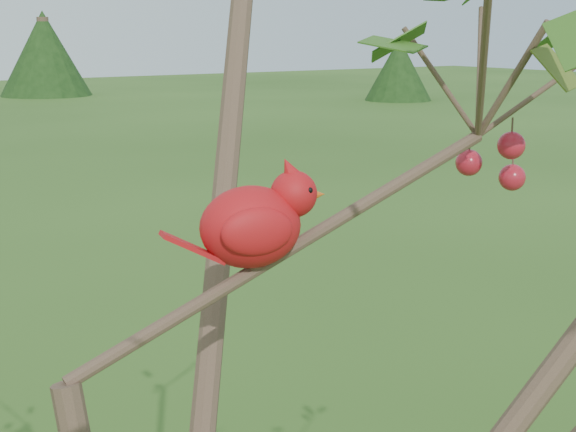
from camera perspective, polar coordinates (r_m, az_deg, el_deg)
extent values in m
sphere|color=#AB1727|center=(1.30, 14.24, 4.45)|extent=(0.04, 0.04, 0.04)
sphere|color=#AB1727|center=(1.36, 14.29, 2.43)|extent=(0.04, 0.04, 0.04)
sphere|color=#AB1727|center=(1.35, 11.61, 3.40)|extent=(0.04, 0.04, 0.04)
ellipsoid|color=red|center=(1.09, -2.44, -0.71)|extent=(0.15, 0.12, 0.10)
sphere|color=red|center=(1.11, 0.37, 1.44)|extent=(0.07, 0.07, 0.06)
cone|color=red|center=(1.10, 0.13, 2.94)|extent=(0.05, 0.04, 0.04)
cone|color=#D85914|center=(1.12, 1.79, 1.39)|extent=(0.03, 0.03, 0.02)
ellipsoid|color=black|center=(1.11, 1.32, 1.30)|extent=(0.02, 0.03, 0.03)
cube|color=red|center=(1.08, -6.19, -2.05)|extent=(0.08, 0.05, 0.04)
ellipsoid|color=red|center=(1.13, -3.33, -0.17)|extent=(0.10, 0.05, 0.06)
ellipsoid|color=red|center=(1.06, -2.01, -1.02)|extent=(0.10, 0.05, 0.06)
cylinder|color=#3A2A1F|center=(32.48, -15.46, 9.90)|extent=(0.41, 0.41, 2.72)
cone|color=black|center=(32.48, -15.47, 10.10)|extent=(3.17, 3.17, 2.94)
cylinder|color=#3A2A1F|center=(29.49, 7.16, 9.25)|extent=(0.28, 0.28, 1.88)
cone|color=black|center=(29.48, 7.17, 9.40)|extent=(2.20, 2.20, 2.04)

